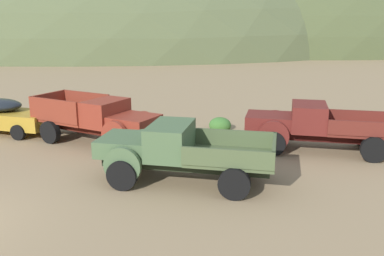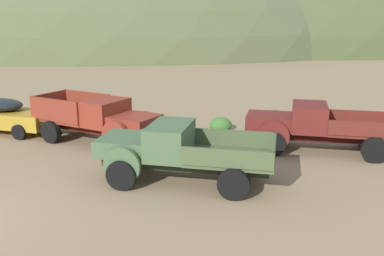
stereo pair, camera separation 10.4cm
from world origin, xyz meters
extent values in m
ellipsoid|color=#56603D|center=(-29.39, 68.39, 0.00)|extent=(109.94, 70.85, 44.50)
ellipsoid|color=#4C5633|center=(3.44, 73.71, 0.00)|extent=(88.87, 56.35, 42.38)
cube|color=#B28928|center=(-3.62, 8.90, 0.68)|extent=(4.88, 2.31, 0.68)
ellipsoid|color=#B28928|center=(-1.51, 8.66, 0.75)|extent=(1.19, 1.54, 0.61)
cylinder|color=black|center=(-2.27, 7.85, 0.34)|extent=(0.70, 0.28, 0.68)
cylinder|color=black|center=(-2.07, 9.63, 0.34)|extent=(0.70, 0.28, 0.68)
cube|color=#42140D|center=(1.29, 8.08, 0.66)|extent=(5.37, 2.63, 0.36)
cube|color=maroon|center=(3.15, 7.43, 1.11)|extent=(2.14, 2.11, 0.55)
cube|color=#B7B2A8|center=(3.90, 7.17, 1.09)|extent=(0.45, 1.10, 0.44)
cylinder|color=maroon|center=(2.62, 6.58, 0.76)|extent=(1.19, 0.56, 1.20)
cylinder|color=maroon|center=(3.26, 8.43, 0.76)|extent=(1.19, 0.56, 1.20)
cube|color=maroon|center=(1.77, 7.91, 1.36)|extent=(1.79, 2.20, 1.05)
cube|color=black|center=(2.30, 7.73, 1.57)|extent=(0.57, 1.53, 0.59)
cube|color=maroon|center=(-0.10, 8.55, 0.90)|extent=(3.20, 2.75, 0.12)
cube|color=maroon|center=(-0.42, 7.62, 1.43)|extent=(2.59, 0.98, 0.95)
cube|color=maroon|center=(0.23, 9.49, 1.43)|extent=(2.59, 0.98, 0.95)
cube|color=maroon|center=(-1.32, 8.98, 1.43)|extent=(0.74, 1.90, 0.95)
cylinder|color=black|center=(2.60, 6.53, 0.48)|extent=(1.00, 0.58, 0.96)
cylinder|color=black|center=(3.28, 8.48, 0.48)|extent=(1.00, 0.58, 0.96)
cylinder|color=black|center=(-0.65, 7.65, 0.48)|extent=(1.00, 0.58, 0.96)
cylinder|color=black|center=(0.03, 9.60, 0.48)|extent=(1.00, 0.58, 0.96)
cube|color=#232B1B|center=(5.82, 4.41, 0.66)|extent=(5.43, 1.20, 0.36)
cube|color=#47603D|center=(3.83, 4.48, 1.11)|extent=(1.77, 1.87, 0.55)
cube|color=#B7B2A8|center=(3.04, 4.50, 1.09)|extent=(0.12, 1.25, 0.44)
cylinder|color=#47603D|center=(4.10, 5.54, 0.76)|extent=(1.21, 0.22, 1.20)
cylinder|color=#47603D|center=(4.02, 3.39, 0.76)|extent=(1.21, 0.22, 1.20)
cube|color=#47603D|center=(5.31, 4.43, 1.36)|extent=(1.32, 2.12, 1.05)
cube|color=black|center=(4.75, 4.44, 1.57)|extent=(0.11, 1.77, 0.59)
cube|color=#495735|center=(7.30, 4.36, 0.90)|extent=(2.80, 2.26, 0.12)
cube|color=#495735|center=(7.34, 5.44, 1.23)|extent=(2.73, 0.19, 0.55)
cube|color=#495735|center=(7.26, 3.27, 1.23)|extent=(2.73, 0.19, 0.55)
cube|color=#495735|center=(8.61, 4.31, 1.23)|extent=(0.17, 2.17, 0.55)
cylinder|color=black|center=(4.10, 5.60, 0.48)|extent=(0.97, 0.31, 0.96)
cylinder|color=black|center=(4.02, 3.34, 0.48)|extent=(0.97, 0.31, 0.96)
cylinder|color=black|center=(7.57, 5.48, 0.48)|extent=(0.97, 0.31, 0.96)
cylinder|color=black|center=(7.49, 3.22, 0.48)|extent=(0.97, 0.31, 0.96)
cube|color=black|center=(10.54, 8.53, 0.66)|extent=(5.72, 1.17, 0.36)
cube|color=maroon|center=(8.45, 8.63, 1.11)|extent=(1.87, 1.71, 0.55)
cube|color=#B7B2A8|center=(7.61, 8.66, 1.09)|extent=(0.13, 1.13, 0.44)
cylinder|color=maroon|center=(8.73, 9.59, 0.76)|extent=(1.21, 0.23, 1.20)
cylinder|color=maroon|center=(8.64, 7.65, 0.76)|extent=(1.21, 0.23, 1.20)
cube|color=maroon|center=(10.00, 8.56, 1.36)|extent=(1.40, 1.94, 1.05)
cube|color=black|center=(9.41, 8.58, 1.57)|extent=(0.12, 1.60, 0.59)
cube|color=maroon|center=(12.09, 8.46, 0.90)|extent=(2.96, 2.09, 0.12)
cube|color=maroon|center=(12.14, 9.44, 1.23)|extent=(2.87, 0.23, 0.55)
cube|color=maroon|center=(12.05, 7.48, 1.23)|extent=(2.87, 0.23, 0.55)
cylinder|color=black|center=(8.73, 9.64, 0.48)|extent=(0.97, 0.32, 0.96)
cylinder|color=black|center=(8.64, 7.59, 0.48)|extent=(0.97, 0.32, 0.96)
cylinder|color=black|center=(12.38, 9.48, 0.48)|extent=(0.97, 0.32, 0.96)
cylinder|color=black|center=(12.29, 7.43, 0.48)|extent=(0.97, 0.32, 0.96)
ellipsoid|color=#3D702D|center=(6.15, 11.05, 0.20)|extent=(0.80, 0.72, 0.73)
ellipsoid|color=#3D702D|center=(6.20, 11.15, 0.21)|extent=(1.06, 0.95, 0.76)
ellipsoid|color=#5B8E42|center=(8.85, 11.62, 0.22)|extent=(0.78, 0.70, 0.81)
ellipsoid|color=#5B8E42|center=(8.53, 11.59, 0.19)|extent=(0.70, 0.63, 0.70)
ellipsoid|color=#5B8E42|center=(8.81, 11.56, 0.18)|extent=(0.89, 0.80, 0.64)
camera|label=1|loc=(8.27, -8.44, 5.21)|focal=39.84mm
camera|label=2|loc=(8.37, -8.42, 5.21)|focal=39.84mm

